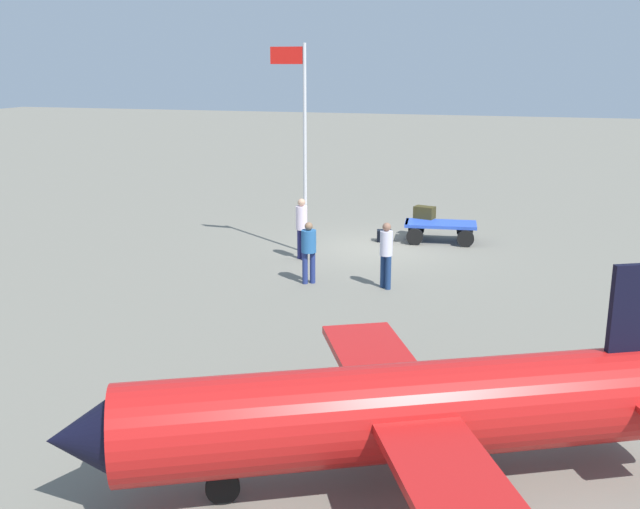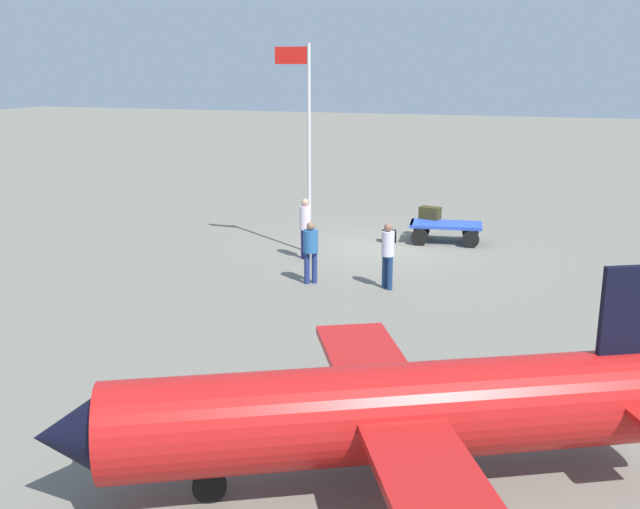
% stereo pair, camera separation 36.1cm
% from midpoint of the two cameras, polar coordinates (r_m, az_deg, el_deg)
% --- Properties ---
extents(ground_plane, '(120.00, 120.00, 0.00)m').
position_cam_midpoint_polar(ground_plane, '(22.16, 4.25, 0.51)').
color(ground_plane, slate).
extents(luggage_cart, '(2.31, 1.45, 0.62)m').
position_cam_midpoint_polar(luggage_cart, '(23.06, 8.91, 2.11)').
color(luggage_cart, blue).
rests_on(luggage_cart, ground).
extents(suitcase_dark, '(0.71, 0.52, 0.38)m').
position_cam_midpoint_polar(suitcase_dark, '(23.55, 7.75, 3.29)').
color(suitcase_dark, '#383116').
rests_on(suitcase_dark, luggage_cart).
extents(suitcase_maroon, '(0.51, 0.42, 0.36)m').
position_cam_midpoint_polar(suitcase_maroon, '(22.97, 4.59, 1.47)').
color(suitcase_maroon, black).
rests_on(suitcase_maroon, ground).
extents(worker_lead, '(0.44, 0.44, 1.67)m').
position_cam_midpoint_polar(worker_lead, '(17.96, 4.63, 0.26)').
color(worker_lead, navy).
rests_on(worker_lead, ground).
extents(worker_trailing, '(0.52, 0.52, 1.59)m').
position_cam_midpoint_polar(worker_trailing, '(18.32, -1.45, 0.57)').
color(worker_trailing, navy).
rests_on(worker_trailing, ground).
extents(worker_supervisor, '(0.45, 0.45, 1.76)m').
position_cam_midpoint_polar(worker_supervisor, '(20.60, -1.95, 2.36)').
color(worker_supervisor, navy).
rests_on(worker_supervisor, ground).
extents(airplane_near, '(7.89, 5.51, 2.90)m').
position_cam_midpoint_polar(airplane_near, '(9.59, 3.75, -12.23)').
color(airplane_near, '#B51816').
rests_on(airplane_near, ground).
extents(flagpole, '(1.06, 0.10, 5.98)m').
position_cam_midpoint_polar(flagpole, '(21.03, -1.95, 9.41)').
color(flagpole, silver).
rests_on(flagpole, ground).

